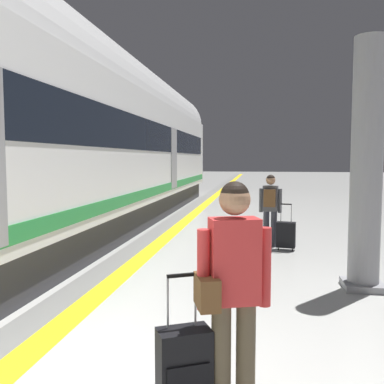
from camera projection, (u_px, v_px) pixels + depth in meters
The scene contains 8 objects.
safety_line_strip at pixel (182, 224), 12.16m from camera, with size 0.36×80.00×0.01m, color yellow.
tactile_edge_band at pixel (171, 224), 12.21m from camera, with size 0.61×80.00×0.01m, color slate.
high_speed_train at pixel (54, 130), 8.91m from camera, with size 2.94×29.23×4.97m.
traveller_foreground at pixel (232, 283), 3.01m from camera, with size 0.56×0.41×1.74m.
rolling_suitcase_foreground at pixel (184, 371), 3.03m from camera, with size 0.44×0.37×1.07m.
passenger_near at pixel (270, 204), 8.99m from camera, with size 0.48×0.33×1.55m.
suitcase_near at pixel (286, 235), 8.71m from camera, with size 0.41×0.29×0.98m.
platform_pillar at pixel (366, 170), 6.01m from camera, with size 0.56×0.56×3.60m.
Camera 1 is at (1.60, -1.84, 1.89)m, focal length 39.37 mm.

